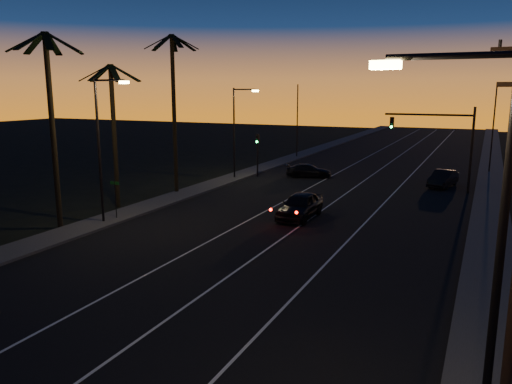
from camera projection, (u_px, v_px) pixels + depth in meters
The scene contains 20 objects.
road at pixel (319, 207), 35.89m from camera, with size 20.00×170.00×0.01m, color black.
sidewalk_left at pixel (187, 193), 40.50m from camera, with size 2.40×170.00×0.16m, color #31312F.
sidewalk_right at pixel (490, 223), 31.24m from camera, with size 2.40×170.00×0.16m, color #31312F.
lane_stripe_left at pixel (280, 203), 37.12m from camera, with size 0.12×160.00×0.01m, color silver.
lane_stripe_mid at pixel (326, 208), 35.68m from camera, with size 0.12×160.00×0.01m, color silver.
lane_stripe_right at pixel (375, 213), 34.23m from camera, with size 0.12×160.00×0.01m, color silver.
palm_near at pixel (51, 111), 29.02m from camera, with size 4.25×4.16×11.53m.
palm_mid at pixel (113, 120), 34.77m from camera, with size 4.25×4.16×10.03m.
palm_far at pixel (174, 99), 39.41m from camera, with size 4.25×4.16×12.53m.
streetlight_left_near at pixel (102, 140), 30.36m from camera, with size 2.55×0.26×9.00m.
streetlight_left_far at pixel (237, 125), 46.40m from camera, with size 2.55×0.26×8.50m.
streetlight_right_near at pixel (482, 255), 9.08m from camera, with size 2.55×0.26×9.00m.
street_sign at pixel (115, 195), 32.03m from camera, with size 0.70×0.06×2.60m.
signal_mast at pixel (442, 134), 40.86m from camera, with size 7.10×0.41×7.00m.
signal_post at pixel (257, 147), 48.11m from camera, with size 0.28×0.37×4.20m.
far_pole_left at pixel (297, 121), 61.74m from camera, with size 0.14×0.14×9.00m, color black.
far_pole_right at pixel (493, 129), 49.98m from camera, with size 0.14×0.14×9.00m, color black.
lead_car at pixel (300, 205), 32.73m from camera, with size 1.98×5.49×1.68m.
right_car at pixel (443, 179), 43.39m from camera, with size 2.36×4.61×1.45m.
cross_car at pixel (309, 171), 48.25m from camera, with size 4.71×3.03×1.27m.
Camera 1 is at (10.63, -3.59, 8.26)m, focal length 35.00 mm.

